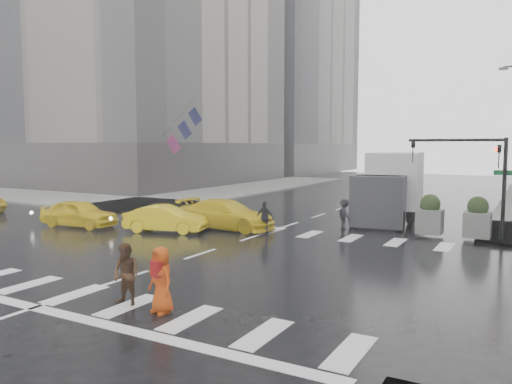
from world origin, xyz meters
The scene contains 17 objects.
ground centered at (0.00, 0.00, 0.00)m, with size 120.00×120.00×0.00m, color black.
sidewalk_nw centered at (-19.50, 17.50, 0.07)m, with size 35.00×35.00×0.15m, color slate.
building_nw centered at (-29.00, 27.00, 17.25)m, with size 26.05×26.05×38.00m.
building_nw_far centered at (-29.00, 56.00, 20.19)m, with size 26.05×26.05×44.00m.
road_markings centered at (0.00, 0.00, 0.01)m, with size 18.00×48.00×0.01m, color silver, non-canonical shape.
traffic_signal_pole centered at (9.01, 8.01, 3.22)m, with size 4.45×0.42×4.50m.
planter_west centered at (7.00, 8.20, 0.98)m, with size 1.10×1.10×1.80m.
planter_mid centered at (9.00, 8.20, 0.98)m, with size 1.10×1.10×1.80m.
flag_cluster centered at (-15.08, 18.50, 5.64)m, with size 2.87×3.06×4.69m.
pedestrian_brown centered at (1.91, -5.96, 0.82)m, with size 0.79×0.62×1.63m, color #3F2816.
pedestrian_orange centered at (3.11, -6.01, 0.85)m, with size 0.94×0.75×1.68m.
pedestrian_far_a centered at (0.14, 5.00, 0.78)m, with size 0.91×0.55×1.55m, color black.
pedestrian_far_b centered at (2.92, 8.19, 0.75)m, with size 0.97×0.54×1.50m, color black.
taxi_front centered at (-9.18, 2.21, 0.70)m, with size 1.66×4.13×1.41m, color yellow.
taxi_mid centered at (-4.30, 3.15, 0.65)m, with size 1.37×3.94×1.30m, color yellow.
taxi_rear centered at (-2.21, 5.32, 0.73)m, with size 2.05×4.46×1.46m, color yellow.
box_truck centered at (4.29, 11.89, 2.01)m, with size 2.66×7.09×3.77m.
Camera 1 is at (11.09, -15.43, 4.18)m, focal length 35.00 mm.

